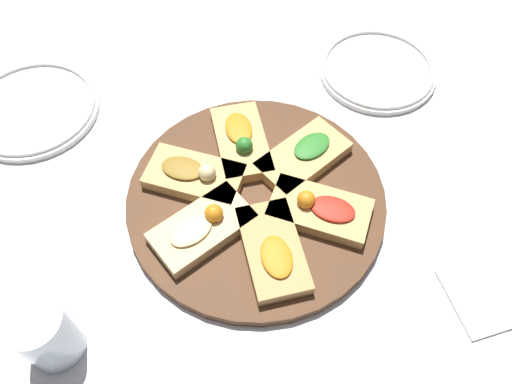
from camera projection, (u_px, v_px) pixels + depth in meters
ground_plane at (256, 202)px, 0.74m from camera, size 3.00×3.00×0.00m
serving_board at (256, 199)px, 0.73m from camera, size 0.38×0.38×0.02m
focaccia_slice_0 at (273, 250)px, 0.67m from camera, size 0.07×0.14×0.03m
focaccia_slice_1 at (320, 209)px, 0.70m from camera, size 0.16×0.14×0.04m
focaccia_slice_2 at (304, 156)px, 0.75m from camera, size 0.16×0.13×0.03m
focaccia_slice_3 at (243, 141)px, 0.77m from camera, size 0.08×0.14×0.04m
focaccia_slice_4 at (195, 175)px, 0.73m from camera, size 0.16×0.14×0.04m
focaccia_slice_5 at (202, 227)px, 0.68m from camera, size 0.16×0.13×0.04m
plate_left at (32, 108)px, 0.83m from camera, size 0.22×0.22×0.02m
plate_right at (377, 69)px, 0.88m from camera, size 0.21×0.21×0.02m
water_glass at (46, 333)px, 0.58m from camera, size 0.07×0.07×0.10m
napkin_stack at (493, 293)px, 0.66m from camera, size 0.12×0.10×0.01m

